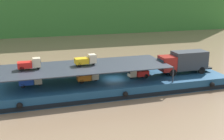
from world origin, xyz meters
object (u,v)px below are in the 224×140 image
object	(u,v)px
mini_truck_lower_stern	(31,81)
mini_truck_lower_mid	(138,73)
covered_lorry	(184,61)
mini_truck_lower_aft	(88,77)
mini_truck_upper_mid	(86,60)
mini_truck_upper_stern	(30,64)
cargo_barge	(114,84)

from	to	relation	value
mini_truck_lower_stern	mini_truck_lower_mid	distance (m)	13.72
covered_lorry	mini_truck_lower_aft	bearing A→B (deg)	179.87
covered_lorry	mini_truck_upper_mid	size ratio (longest dim) A/B	2.83
covered_lorry	mini_truck_upper_stern	xyz separation A→B (m)	(-20.76, 0.78, 1.00)
mini_truck_upper_stern	mini_truck_lower_stern	bearing A→B (deg)	-86.22
mini_truck_lower_aft	mini_truck_lower_mid	bearing A→B (deg)	-2.14
mini_truck_upper_mid	mini_truck_lower_mid	bearing A→B (deg)	-8.29
cargo_barge	covered_lorry	xyz separation A→B (m)	(10.10, -0.35, 2.45)
cargo_barge	mini_truck_lower_aft	world-z (taller)	mini_truck_lower_aft
mini_truck_upper_stern	mini_truck_upper_mid	distance (m)	6.94
cargo_barge	mini_truck_lower_stern	world-z (taller)	mini_truck_lower_stern
mini_truck_upper_stern	mini_truck_lower_aft	bearing A→B (deg)	-6.04
covered_lorry	mini_truck_lower_stern	distance (m)	20.76
mini_truck_lower_stern	mini_truck_lower_mid	size ratio (longest dim) A/B	1.01
cargo_barge	mini_truck_upper_mid	bearing A→B (deg)	173.55
cargo_barge	mini_truck_lower_mid	world-z (taller)	mini_truck_lower_mid
covered_lorry	mini_truck_lower_aft	xyz separation A→B (m)	(-13.71, 0.03, -1.00)
mini_truck_lower_aft	mini_truck_upper_mid	world-z (taller)	mini_truck_upper_mid
mini_truck_lower_mid	mini_truck_lower_aft	bearing A→B (deg)	177.86
mini_truck_upper_stern	mini_truck_upper_mid	bearing A→B (deg)	-0.04
mini_truck_lower_stern	mini_truck_lower_mid	bearing A→B (deg)	-2.50
mini_truck_lower_aft	cargo_barge	bearing A→B (deg)	5.08
mini_truck_lower_aft	mini_truck_upper_stern	bearing A→B (deg)	173.96
cargo_barge	mini_truck_lower_mid	distance (m)	3.45
mini_truck_upper_stern	mini_truck_upper_mid	xyz separation A→B (m)	(6.94, -0.00, 0.00)
cargo_barge	mini_truck_upper_mid	distance (m)	5.08
mini_truck_upper_mid	covered_lorry	bearing A→B (deg)	-3.20
cargo_barge	mini_truck_lower_aft	bearing A→B (deg)	-174.92
mini_truck_lower_aft	mini_truck_upper_mid	bearing A→B (deg)	98.35
mini_truck_lower_stern	covered_lorry	bearing A→B (deg)	-1.05
cargo_barge	mini_truck_lower_mid	xyz separation A→B (m)	(3.08, -0.57, 1.44)
cargo_barge	mini_truck_lower_aft	distance (m)	3.90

